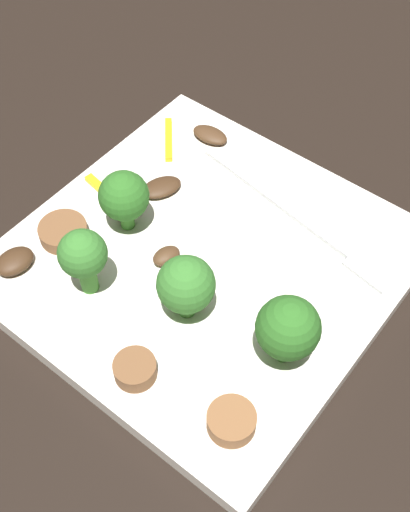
{
  "coord_description": "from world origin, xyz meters",
  "views": [
    {
      "loc": [
        0.17,
        -0.22,
        0.38
      ],
      "look_at": [
        0.0,
        0.0,
        0.01
      ],
      "focal_mm": 45.89,
      "sensor_mm": 36.0,
      "label": 1
    }
  ],
  "objects_px": {
    "broccoli_floret_2": "(124,197)",
    "sausage_slice_2": "(231,421)",
    "broccoli_floret_0": "(83,256)",
    "pepper_strip_1": "(107,187)",
    "sausage_slice_1": "(63,232)",
    "sausage_slice_0": "(135,369)",
    "mushroom_1": "(14,261)",
    "mushroom_4": "(210,135)",
    "mushroom_3": "(166,256)",
    "broccoli_floret_3": "(288,329)",
    "broccoli_floret_1": "(186,285)",
    "mushroom_0": "(161,187)",
    "fork": "(306,224)",
    "plate": "(205,262)",
    "pepper_strip_0": "(169,139)"
  },
  "relations": [
    {
      "from": "broccoli_floret_2",
      "to": "sausage_slice_2",
      "type": "height_order",
      "value": "broccoli_floret_2"
    },
    {
      "from": "broccoli_floret_0",
      "to": "sausage_slice_2",
      "type": "distance_m",
      "value": 0.14
    },
    {
      "from": "pepper_strip_1",
      "to": "sausage_slice_1",
      "type": "bearing_deg",
      "value": -81.22
    },
    {
      "from": "sausage_slice_0",
      "to": "sausage_slice_2",
      "type": "bearing_deg",
      "value": 8.44
    },
    {
      "from": "sausage_slice_1",
      "to": "mushroom_1",
      "type": "distance_m",
      "value": 0.04
    },
    {
      "from": "broccoli_floret_2",
      "to": "mushroom_4",
      "type": "xyz_separation_m",
      "value": [
        -0.01,
        0.11,
        -0.03
      ]
    },
    {
      "from": "broccoli_floret_0",
      "to": "mushroom_3",
      "type": "height_order",
      "value": "broccoli_floret_0"
    },
    {
      "from": "broccoli_floret_0",
      "to": "sausage_slice_0",
      "type": "relative_size",
      "value": 2.0
    },
    {
      "from": "broccoli_floret_3",
      "to": "mushroom_1",
      "type": "xyz_separation_m",
      "value": [
        -0.19,
        -0.06,
        -0.03
      ]
    },
    {
      "from": "broccoli_floret_0",
      "to": "broccoli_floret_1",
      "type": "height_order",
      "value": "broccoli_floret_0"
    },
    {
      "from": "mushroom_3",
      "to": "mushroom_0",
      "type": "bearing_deg",
      "value": 133.78
    },
    {
      "from": "fork",
      "to": "pepper_strip_1",
      "type": "distance_m",
      "value": 0.15
    },
    {
      "from": "sausage_slice_1",
      "to": "mushroom_1",
      "type": "bearing_deg",
      "value": -100.66
    },
    {
      "from": "mushroom_4",
      "to": "plate",
      "type": "bearing_deg",
      "value": -53.67
    },
    {
      "from": "sausage_slice_2",
      "to": "mushroom_1",
      "type": "bearing_deg",
      "value": 179.9
    },
    {
      "from": "broccoli_floret_3",
      "to": "sausage_slice_1",
      "type": "bearing_deg",
      "value": -174.52
    },
    {
      "from": "mushroom_0",
      "to": "pepper_strip_0",
      "type": "height_order",
      "value": "mushroom_0"
    },
    {
      "from": "sausage_slice_1",
      "to": "pepper_strip_0",
      "type": "xyz_separation_m",
      "value": [
        -0.01,
        0.12,
        -0.0
      ]
    },
    {
      "from": "broccoli_floret_3",
      "to": "pepper_strip_1",
      "type": "height_order",
      "value": "broccoli_floret_3"
    },
    {
      "from": "fork",
      "to": "mushroom_3",
      "type": "relative_size",
      "value": 8.73
    },
    {
      "from": "plate",
      "to": "mushroom_1",
      "type": "relative_size",
      "value": 8.92
    },
    {
      "from": "fork",
      "to": "broccoli_floret_1",
      "type": "bearing_deg",
      "value": -92.33
    },
    {
      "from": "broccoli_floret_0",
      "to": "broccoli_floret_2",
      "type": "distance_m",
      "value": 0.06
    },
    {
      "from": "fork",
      "to": "mushroom_0",
      "type": "distance_m",
      "value": 0.11
    },
    {
      "from": "sausage_slice_1",
      "to": "sausage_slice_2",
      "type": "distance_m",
      "value": 0.18
    },
    {
      "from": "broccoli_floret_0",
      "to": "pepper_strip_1",
      "type": "distance_m",
      "value": 0.1
    },
    {
      "from": "fork",
      "to": "pepper_strip_0",
      "type": "relative_size",
      "value": 3.86
    },
    {
      "from": "broccoli_floret_3",
      "to": "mushroom_0",
      "type": "bearing_deg",
      "value": 158.43
    },
    {
      "from": "broccoli_floret_1",
      "to": "sausage_slice_2",
      "type": "height_order",
      "value": "broccoli_floret_1"
    },
    {
      "from": "fork",
      "to": "mushroom_1",
      "type": "distance_m",
      "value": 0.21
    },
    {
      "from": "mushroom_0",
      "to": "sausage_slice_1",
      "type": "bearing_deg",
      "value": -108.42
    },
    {
      "from": "sausage_slice_0",
      "to": "mushroom_1",
      "type": "distance_m",
      "value": 0.12
    },
    {
      "from": "pepper_strip_0",
      "to": "fork",
      "type": "bearing_deg",
      "value": -2.3
    },
    {
      "from": "broccoli_floret_3",
      "to": "sausage_slice_2",
      "type": "xyz_separation_m",
      "value": [
        0.0,
        -0.06,
        -0.03
      ]
    },
    {
      "from": "broccoli_floret_3",
      "to": "broccoli_floret_2",
      "type": "bearing_deg",
      "value": 172.61
    },
    {
      "from": "broccoli_floret_0",
      "to": "broccoli_floret_3",
      "type": "xyz_separation_m",
      "value": [
        0.13,
        0.04,
        -0.0
      ]
    },
    {
      "from": "sausage_slice_2",
      "to": "broccoli_floret_2",
      "type": "bearing_deg",
      "value": 153.29
    },
    {
      "from": "sausage_slice_0",
      "to": "mushroom_1",
      "type": "xyz_separation_m",
      "value": [
        -0.12,
        0.01,
        -0.0
      ]
    },
    {
      "from": "broccoli_floret_3",
      "to": "mushroom_4",
      "type": "xyz_separation_m",
      "value": [
        -0.16,
        0.13,
        -0.03
      ]
    },
    {
      "from": "broccoli_floret_0",
      "to": "mushroom_4",
      "type": "height_order",
      "value": "broccoli_floret_0"
    },
    {
      "from": "pepper_strip_1",
      "to": "broccoli_floret_1",
      "type": "bearing_deg",
      "value": -22.21
    },
    {
      "from": "sausage_slice_1",
      "to": "pepper_strip_1",
      "type": "relative_size",
      "value": 0.92
    },
    {
      "from": "plate",
      "to": "sausage_slice_0",
      "type": "distance_m",
      "value": 0.1
    },
    {
      "from": "broccoli_floret_3",
      "to": "sausage_slice_0",
      "type": "height_order",
      "value": "broccoli_floret_3"
    },
    {
      "from": "broccoli_floret_1",
      "to": "mushroom_1",
      "type": "relative_size",
      "value": 1.76
    },
    {
      "from": "broccoli_floret_3",
      "to": "mushroom_0",
      "type": "distance_m",
      "value": 0.17
    },
    {
      "from": "broccoli_floret_0",
      "to": "pepper_strip_0",
      "type": "xyz_separation_m",
      "value": [
        -0.05,
        0.14,
        -0.03
      ]
    },
    {
      "from": "broccoli_floret_0",
      "to": "sausage_slice_1",
      "type": "xyz_separation_m",
      "value": [
        -0.05,
        0.02,
        -0.03
      ]
    },
    {
      "from": "sausage_slice_0",
      "to": "broccoli_floret_1",
      "type": "bearing_deg",
      "value": 94.46
    },
    {
      "from": "broccoli_floret_2",
      "to": "sausage_slice_1",
      "type": "bearing_deg",
      "value": -128.1
    }
  ]
}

